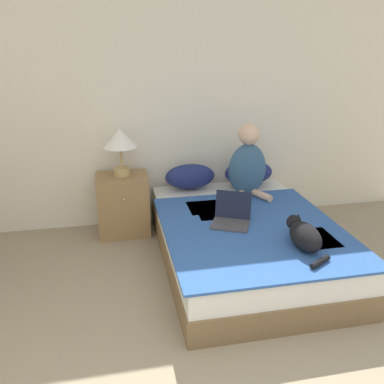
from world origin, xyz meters
name	(u,v)px	position (x,y,z in m)	size (l,w,h in m)	color
wall_back	(152,105)	(0.00, 3.36, 1.27)	(5.90, 0.05, 2.55)	silver
bed	(244,241)	(0.68, 2.26, 0.21)	(1.48, 2.06, 0.43)	brown
pillow_near	(190,176)	(0.35, 3.12, 0.56)	(0.53, 0.28, 0.26)	navy
pillow_far	(249,173)	(1.00, 3.12, 0.56)	(0.53, 0.28, 0.26)	navy
person_sitting	(248,165)	(0.88, 2.82, 0.74)	(0.39, 0.37, 0.72)	#33567A
cat_tabby	(304,235)	(0.94, 1.67, 0.53)	(0.20, 0.57, 0.19)	black
laptop_open	(231,217)	(0.53, 2.19, 0.49)	(0.41, 0.40, 0.25)	#424247
nightstand	(123,205)	(-0.36, 3.09, 0.31)	(0.51, 0.42, 0.63)	#937047
table_lamp	(120,141)	(-0.35, 3.08, 0.98)	(0.33, 0.33, 0.48)	tan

